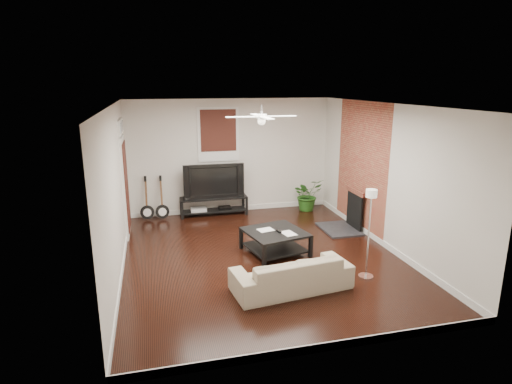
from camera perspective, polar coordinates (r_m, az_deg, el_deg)
room at (r=7.59m, az=0.73°, el=1.09°), size 5.01×6.01×2.81m
brick_accent at (r=9.40m, az=14.00°, el=3.29°), size 0.02×2.20×2.80m
fireplace at (r=9.50m, az=12.11°, el=-2.34°), size 0.80×1.10×0.92m
window_back at (r=10.31m, az=-5.11°, el=7.72°), size 1.00×0.06×1.30m
door_left at (r=9.26m, az=-17.27°, el=1.95°), size 0.08×1.00×2.50m
tv_stand at (r=10.44m, az=-5.71°, el=-1.86°), size 1.63×0.43×0.46m
tv at (r=10.30m, az=-5.81°, el=1.62°), size 1.46×0.19×0.84m
coffee_table at (r=8.13m, az=2.57°, el=-6.74°), size 1.24×1.24×0.44m
sofa at (r=6.77m, az=4.83°, el=-10.84°), size 1.95×0.97×0.55m
floor_lamp at (r=7.18m, az=14.96°, el=-5.52°), size 0.28×0.28×1.53m
potted_plant at (r=10.79m, az=6.95°, el=-0.35°), size 0.88×0.81×0.82m
guitar_left at (r=10.24m, az=-14.57°, el=-0.87°), size 0.34×0.26×1.05m
guitar_right at (r=10.21m, az=-12.61°, el=-0.80°), size 0.33×0.23×1.05m
ceiling_fan at (r=7.41m, az=0.76°, el=10.15°), size 1.24×1.24×0.32m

